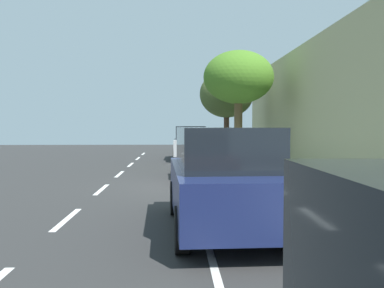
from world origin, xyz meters
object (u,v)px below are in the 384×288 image
object	(u,v)px
cyclist_with_backpack	(213,145)
street_tree_near_cyclist	(238,78)
pedestrian_on_phone	(238,139)
parked_sedan_black_mid	(203,159)
fire_hydrant	(265,178)
street_tree_mid_block	(227,94)
parked_suv_silver_far	(190,142)
parked_suv_dark_blue_second	(223,177)
bicycle_at_curb	(207,159)

from	to	relation	value
cyclist_with_backpack	street_tree_near_cyclist	xyz separation A→B (m)	(1.50, 1.64, 3.45)
pedestrian_on_phone	parked_sedan_black_mid	bearing A→B (deg)	-104.73
cyclist_with_backpack	fire_hydrant	bearing A→B (deg)	-85.72
street_tree_mid_block	parked_suv_silver_far	bearing A→B (deg)	-136.72
parked_suv_dark_blue_second	fire_hydrant	bearing A→B (deg)	64.86
parked_suv_dark_blue_second	cyclist_with_backpack	xyz separation A→B (m)	(0.86, 12.22, 0.04)
street_tree_near_cyclist	street_tree_mid_block	world-z (taller)	street_tree_near_cyclist
street_tree_mid_block	parked_sedan_black_mid	bearing A→B (deg)	-101.18
bicycle_at_curb	street_tree_near_cyclist	size ratio (longest dim) A/B	0.30
street_tree_mid_block	cyclist_with_backpack	bearing A→B (deg)	-102.43
street_tree_near_cyclist	pedestrian_on_phone	bearing A→B (deg)	81.80
parked_suv_dark_blue_second	parked_sedan_black_mid	world-z (taller)	parked_suv_dark_blue_second
parked_suv_silver_far	pedestrian_on_phone	xyz separation A→B (m)	(3.16, 2.28, 0.13)
parked_suv_silver_far	cyclist_with_backpack	size ratio (longest dim) A/B	2.72
pedestrian_on_phone	bicycle_at_curb	bearing A→B (deg)	-111.25
parked_suv_silver_far	bicycle_at_curb	xyz separation A→B (m)	(0.70, -4.06, -0.64)
parked_sedan_black_mid	street_tree_near_cyclist	bearing A→B (deg)	70.14
parked_suv_dark_blue_second	cyclist_with_backpack	size ratio (longest dim) A/B	2.74
pedestrian_on_phone	fire_hydrant	bearing A→B (deg)	-95.69
street_tree_near_cyclist	pedestrian_on_phone	distance (m)	6.19
parked_suv_silver_far	parked_sedan_black_mid	bearing A→B (deg)	-88.88
street_tree_near_cyclist	street_tree_mid_block	xyz separation A→B (m)	(0.00, 5.15, -0.47)
street_tree_near_cyclist	pedestrian_on_phone	world-z (taller)	street_tree_near_cyclist
parked_suv_silver_far	street_tree_near_cyclist	size ratio (longest dim) A/B	0.82
bicycle_at_curb	street_tree_mid_block	world-z (taller)	street_tree_mid_block
parked_sedan_black_mid	parked_suv_silver_far	size ratio (longest dim) A/B	0.94
cyclist_with_backpack	street_tree_mid_block	xyz separation A→B (m)	(1.50, 6.79, 2.99)
parked_sedan_black_mid	street_tree_near_cyclist	world-z (taller)	street_tree_near_cyclist
bicycle_at_curb	street_tree_near_cyclist	distance (m)	4.64
bicycle_at_curb	fire_hydrant	size ratio (longest dim) A/B	2.08
parked_suv_silver_far	bicycle_at_curb	world-z (taller)	parked_suv_silver_far
fire_hydrant	cyclist_with_backpack	bearing A→B (deg)	94.28
parked_suv_dark_blue_second	street_tree_near_cyclist	bearing A→B (deg)	80.33
parked_suv_silver_far	street_tree_near_cyclist	world-z (taller)	street_tree_near_cyclist
bicycle_at_curb	fire_hydrant	xyz separation A→B (m)	(0.89, -9.40, 0.20)
cyclist_with_backpack	street_tree_mid_block	size ratio (longest dim) A/B	0.32
parked_suv_silver_far	cyclist_with_backpack	xyz separation A→B (m)	(0.93, -4.51, 0.04)
parked_suv_dark_blue_second	cyclist_with_backpack	bearing A→B (deg)	85.95
cyclist_with_backpack	street_tree_mid_block	world-z (taller)	street_tree_mid_block
parked_suv_silver_far	street_tree_near_cyclist	xyz separation A→B (m)	(2.42, -2.87, 3.49)
parked_sedan_black_mid	street_tree_mid_block	distance (m)	12.05
parked_suv_dark_blue_second	parked_sedan_black_mid	bearing A→B (deg)	89.14
cyclist_with_backpack	street_tree_near_cyclist	distance (m)	4.11
parked_sedan_black_mid	pedestrian_on_phone	xyz separation A→B (m)	(2.99, 11.36, 0.40)
cyclist_with_backpack	street_tree_mid_block	bearing A→B (deg)	77.57
street_tree_near_cyclist	street_tree_mid_block	size ratio (longest dim) A/B	1.06
parked_suv_dark_blue_second	street_tree_near_cyclist	xyz separation A→B (m)	(2.36, 13.86, 3.49)
street_tree_mid_block	bicycle_at_curb	bearing A→B (deg)	-105.19
parked_suv_dark_blue_second	parked_sedan_black_mid	size ratio (longest dim) A/B	1.07
fire_hydrant	parked_sedan_black_mid	bearing A→B (deg)	107.99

